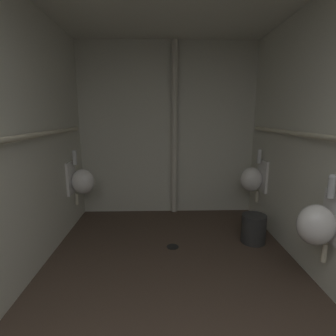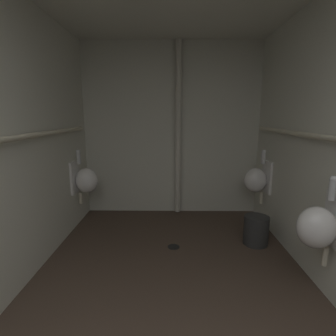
% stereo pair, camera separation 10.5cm
% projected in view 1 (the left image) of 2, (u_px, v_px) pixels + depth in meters
% --- Properties ---
extents(floor, '(2.77, 4.21, 0.08)m').
position_uv_depth(floor, '(174.00, 302.00, 2.22)').
color(floor, '#47382D').
rests_on(floor, ground).
extents(wall_back, '(2.77, 0.06, 2.58)m').
position_uv_depth(wall_back, '(167.00, 130.00, 3.98)').
color(wall_back, silver).
rests_on(wall_back, ground).
extents(urinal_left_mid, '(0.32, 0.30, 0.76)m').
position_uv_depth(urinal_left_mid, '(81.00, 181.00, 3.50)').
color(urinal_left_mid, white).
extents(urinal_right_mid, '(0.32, 0.30, 0.76)m').
position_uv_depth(urinal_right_mid, '(319.00, 223.00, 2.12)').
color(urinal_right_mid, white).
extents(urinal_right_far, '(0.32, 0.30, 0.76)m').
position_uv_depth(urinal_right_far, '(253.00, 178.00, 3.62)').
color(urinal_right_far, white).
extents(supply_pipe_left, '(0.06, 3.44, 0.06)m').
position_uv_depth(supply_pipe_left, '(3.00, 140.00, 1.91)').
color(supply_pipe_left, beige).
extents(standpipe_back_wall, '(0.09, 0.09, 2.53)m').
position_uv_depth(standpipe_back_wall, '(174.00, 131.00, 3.88)').
color(standpipe_back_wall, beige).
rests_on(standpipe_back_wall, ground).
extents(floor_drain, '(0.14, 0.14, 0.01)m').
position_uv_depth(floor_drain, '(173.00, 247.00, 3.06)').
color(floor_drain, black).
rests_on(floor_drain, ground).
extents(waste_bin, '(0.29, 0.29, 0.35)m').
position_uv_depth(waste_bin, '(254.00, 229.00, 3.14)').
color(waste_bin, '#2D2D2D').
rests_on(waste_bin, ground).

